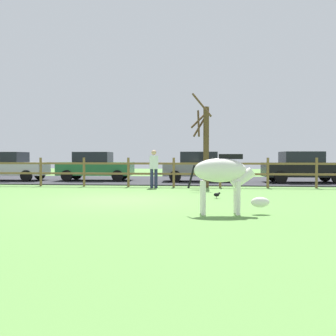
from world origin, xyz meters
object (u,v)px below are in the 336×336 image
at_px(parked_car_grey, 200,166).
at_px(parked_car_black, 303,167).
at_px(zebra, 224,175).
at_px(crow_on_grass, 217,195).
at_px(parked_car_silver, 9,166).
at_px(visitor_near_fence, 154,167).
at_px(parked_car_green, 95,166).
at_px(bare_tree, 205,143).

xyz_separation_m(parked_car_grey, parked_car_black, (5.17, -0.41, 0.00)).
distance_m(zebra, parked_car_black, 11.32).
distance_m(zebra, crow_on_grass, 3.36).
relative_size(zebra, crow_on_grass, 9.00).
xyz_separation_m(parked_car_silver, parked_car_grey, (10.50, 0.25, 0.00)).
height_order(parked_car_black, visitor_near_fence, visitor_near_fence).
bearing_deg(crow_on_grass, parked_car_grey, 94.36).
height_order(parked_car_green, visitor_near_fence, visitor_near_fence).
bearing_deg(parked_car_black, parked_car_grey, 175.43).
xyz_separation_m(bare_tree, visitor_near_fence, (-2.21, -0.51, -1.05)).
height_order(zebra, parked_car_black, parked_car_black).
xyz_separation_m(crow_on_grass, parked_car_grey, (-0.57, 7.50, 0.72)).
height_order(bare_tree, parked_car_black, bare_tree).
bearing_deg(parked_car_silver, parked_car_black, -0.58).
relative_size(parked_car_silver, parked_car_grey, 1.00).
bearing_deg(parked_car_grey, parked_car_green, 178.18).
bearing_deg(parked_car_grey, visitor_near_fence, -118.00).
bearing_deg(parked_car_silver, parked_car_grey, 1.39).
bearing_deg(parked_car_green, zebra, -59.90).
bearing_deg(visitor_near_fence, zebra, -69.81).
distance_m(parked_car_green, parked_car_black, 10.94).
bearing_deg(zebra, crow_on_grass, 90.44).
bearing_deg(parked_car_black, parked_car_green, 176.88).
bearing_deg(visitor_near_fence, parked_car_green, 133.82).
distance_m(crow_on_grass, parked_car_silver, 13.25).
height_order(parked_car_grey, visitor_near_fence, visitor_near_fence).
bearing_deg(crow_on_grass, parked_car_silver, 146.77).
bearing_deg(parked_car_grey, zebra, -86.83).
relative_size(crow_on_grass, visitor_near_fence, 0.13).
relative_size(parked_car_black, visitor_near_fence, 2.48).
distance_m(zebra, parked_car_silver, 15.28).
bearing_deg(parked_car_green, parked_car_black, -3.12).
bearing_deg(parked_car_silver, zebra, -43.45).
xyz_separation_m(zebra, parked_car_black, (4.58, 10.35, -0.08)).
bearing_deg(parked_car_black, zebra, -113.85).
height_order(zebra, parked_car_green, parked_car_green).
relative_size(zebra, parked_car_silver, 0.48).
bearing_deg(crow_on_grass, visitor_near_fence, 124.18).
xyz_separation_m(parked_car_silver, parked_car_green, (4.75, 0.44, 0.00)).
bearing_deg(bare_tree, zebra, -87.15).
relative_size(bare_tree, zebra, 2.13).
xyz_separation_m(bare_tree, parked_car_silver, (-10.72, 2.98, -1.12)).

